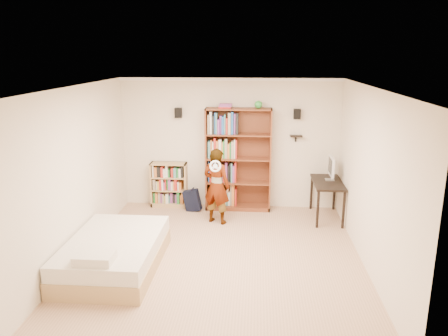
# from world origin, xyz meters

# --- Properties ---
(ground) EXTENTS (4.50, 5.00, 0.01)m
(ground) POSITION_xyz_m (0.00, 0.00, 0.00)
(ground) COLOR tan
(ground) RESTS_ON ground
(room_shell) EXTENTS (4.52, 5.02, 2.71)m
(room_shell) POSITION_xyz_m (0.00, 0.00, 1.76)
(room_shell) COLOR silver
(room_shell) RESTS_ON ground
(crown_molding) EXTENTS (4.50, 5.00, 0.06)m
(crown_molding) POSITION_xyz_m (0.00, 0.00, 2.67)
(crown_molding) COLOR white
(crown_molding) RESTS_ON room_shell
(speaker_left) EXTENTS (0.14, 0.12, 0.20)m
(speaker_left) POSITION_xyz_m (-1.05, 2.40, 2.00)
(speaker_left) COLOR black
(speaker_left) RESTS_ON room_shell
(speaker_right) EXTENTS (0.14, 0.12, 0.20)m
(speaker_right) POSITION_xyz_m (1.35, 2.40, 2.00)
(speaker_right) COLOR black
(speaker_right) RESTS_ON room_shell
(wall_shelf) EXTENTS (0.25, 0.16, 0.02)m
(wall_shelf) POSITION_xyz_m (1.35, 2.41, 1.55)
(wall_shelf) COLOR black
(wall_shelf) RESTS_ON room_shell
(tall_bookshelf) EXTENTS (1.33, 0.39, 2.11)m
(tall_bookshelf) POSITION_xyz_m (0.18, 2.31, 1.06)
(tall_bookshelf) COLOR brown
(tall_bookshelf) RESTS_ON ground
(low_bookshelf) EXTENTS (0.76, 0.28, 0.95)m
(low_bookshelf) POSITION_xyz_m (-1.28, 2.36, 0.47)
(low_bookshelf) COLOR tan
(low_bookshelf) RESTS_ON ground
(computer_desk) EXTENTS (0.55, 1.11, 0.76)m
(computer_desk) POSITION_xyz_m (1.95, 1.90, 0.38)
(computer_desk) COLOR black
(computer_desk) RESTS_ON ground
(imac) EXTENTS (0.10, 0.47, 0.47)m
(imac) POSITION_xyz_m (2.00, 2.00, 0.99)
(imac) COLOR silver
(imac) RESTS_ON computer_desk
(daybed) EXTENTS (1.32, 2.03, 0.60)m
(daybed) POSITION_xyz_m (-1.57, -0.46, 0.30)
(daybed) COLOR silver
(daybed) RESTS_ON ground
(person) EXTENTS (0.63, 0.53, 1.47)m
(person) POSITION_xyz_m (-0.19, 1.50, 0.73)
(person) COLOR black
(person) RESTS_ON ground
(wii_wheel) EXTENTS (0.22, 0.08, 0.22)m
(wii_wheel) POSITION_xyz_m (-0.19, 1.23, 1.19)
(wii_wheel) COLOR silver
(wii_wheel) RESTS_ON person
(navy_bag) EXTENTS (0.37, 0.26, 0.46)m
(navy_bag) POSITION_xyz_m (-0.75, 2.11, 0.23)
(navy_bag) COLOR black
(navy_bag) RESTS_ON ground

